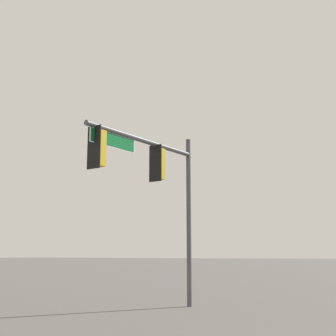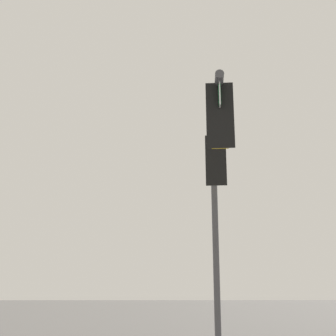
{
  "view_description": "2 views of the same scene",
  "coord_description": "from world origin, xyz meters",
  "views": [
    {
      "loc": [
        7.34,
        0.88,
        1.88
      ],
      "look_at": [
        -7.12,
        -6.88,
        4.91
      ],
      "focal_mm": 50.0,
      "sensor_mm": 36.0,
      "label": 1
    },
    {
      "loc": [
        4.62,
        -8.83,
        1.73
      ],
      "look_at": [
        -6.56,
        -8.25,
        4.8
      ],
      "focal_mm": 50.0,
      "sensor_mm": 36.0,
      "label": 2
    }
  ],
  "objects": [
    {
      "name": "signal_pole_near",
      "position": [
        -6.22,
        -7.09,
        4.66
      ],
      "size": [
        5.56,
        0.99,
        6.27
      ],
      "color": "#47474C",
      "rests_on": "ground_plane"
    }
  ]
}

